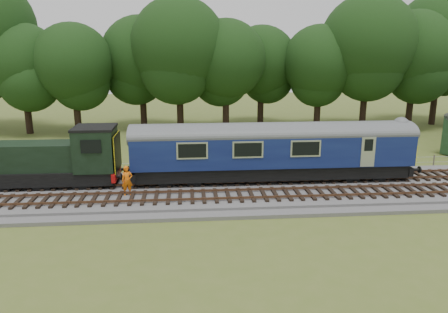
{
  "coord_description": "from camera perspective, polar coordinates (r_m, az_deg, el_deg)",
  "views": [
    {
      "loc": [
        -4.38,
        -25.73,
        8.88
      ],
      "look_at": [
        -2.09,
        1.4,
        2.0
      ],
      "focal_mm": 35.0,
      "sensor_mm": 36.0,
      "label": 1
    }
  ],
  "objects": [
    {
      "name": "tree_line",
      "position": [
        48.74,
        0.41,
        3.69
      ],
      "size": [
        70.0,
        8.0,
        18.0
      ],
      "primitive_type": null,
      "color": "black",
      "rests_on": "ground"
    },
    {
      "name": "worker",
      "position": [
        26.25,
        -12.54,
        -3.1
      ],
      "size": [
        0.73,
        0.57,
        1.77
      ],
      "primitive_type": "imported",
      "rotation": [
        0.0,
        0.0,
        0.24
      ],
      "color": "orange",
      "rests_on": "ballast"
    },
    {
      "name": "track_south",
      "position": [
        25.94,
        5.18,
        -4.92
      ],
      "size": [
        67.2,
        2.4,
        0.21
      ],
      "color": "black",
      "rests_on": "ballast"
    },
    {
      "name": "dmu_railcar",
      "position": [
        28.37,
        6.37,
        1.32
      ],
      "size": [
        18.05,
        2.86,
        3.88
      ],
      "color": "black",
      "rests_on": "ground"
    },
    {
      "name": "track_north",
      "position": [
        28.75,
        4.16,
        -2.98
      ],
      "size": [
        67.2,
        2.4,
        0.21
      ],
      "color": "black",
      "rests_on": "ballast"
    },
    {
      "name": "shunter_loco",
      "position": [
        29.25,
        -21.52,
        -0.48
      ],
      "size": [
        8.91,
        2.6,
        3.38
      ],
      "color": "black",
      "rests_on": "ground"
    },
    {
      "name": "fence",
      "position": [
        31.81,
        3.29,
        -2.05
      ],
      "size": [
        64.0,
        0.12,
        1.0
      ],
      "primitive_type": null,
      "color": "#6B6054",
      "rests_on": "ground"
    },
    {
      "name": "ballast",
      "position": [
        27.51,
        4.6,
        -4.31
      ],
      "size": [
        70.0,
        7.0,
        0.35
      ],
      "primitive_type": "cube",
      "color": "#4C4C4F",
      "rests_on": "ground"
    },
    {
      "name": "ground",
      "position": [
        27.57,
        4.59,
        -4.66
      ],
      "size": [
        120.0,
        120.0,
        0.0
      ],
      "primitive_type": "plane",
      "color": "#556726",
      "rests_on": "ground"
    }
  ]
}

